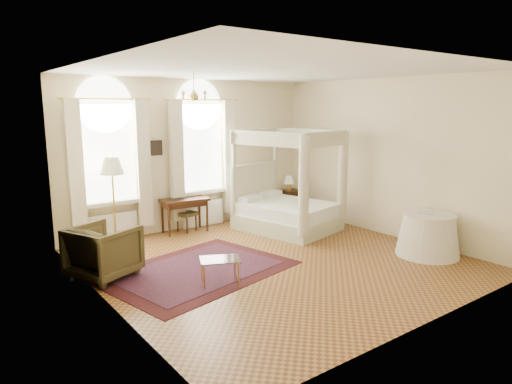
% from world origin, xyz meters
% --- Properties ---
extents(ground, '(6.00, 6.00, 0.00)m').
position_xyz_m(ground, '(0.00, 0.00, 0.00)').
color(ground, olive).
rests_on(ground, ground).
extents(room_walls, '(6.00, 6.00, 6.00)m').
position_xyz_m(room_walls, '(0.00, 0.00, 1.98)').
color(room_walls, '#F7E3BC').
rests_on(room_walls, ground).
extents(window_left, '(1.62, 0.27, 3.29)m').
position_xyz_m(window_left, '(-1.90, 2.87, 1.49)').
color(window_left, white).
rests_on(window_left, room_walls).
extents(window_right, '(1.62, 0.27, 3.29)m').
position_xyz_m(window_right, '(0.20, 2.87, 1.49)').
color(window_right, white).
rests_on(window_right, room_walls).
extents(chandelier, '(0.51, 0.45, 0.50)m').
position_xyz_m(chandelier, '(-0.90, 1.20, 2.91)').
color(chandelier, gold).
rests_on(chandelier, room_walls).
extents(wall_pictures, '(2.54, 0.03, 0.39)m').
position_xyz_m(wall_pictures, '(0.09, 2.97, 1.89)').
color(wall_pictures, black).
rests_on(wall_pictures, room_walls).
extents(canopy_bed, '(2.07, 2.35, 2.21)m').
position_xyz_m(canopy_bed, '(1.56, 1.49, 0.50)').
color(canopy_bed, '#BBBF9B').
rests_on(canopy_bed, ground).
extents(nightstand, '(0.45, 0.42, 0.60)m').
position_xyz_m(nightstand, '(2.70, 2.70, 0.30)').
color(nightstand, '#3A1F10').
rests_on(nightstand, ground).
extents(nightstand_lamp, '(0.25, 0.25, 0.36)m').
position_xyz_m(nightstand_lamp, '(2.68, 2.76, 0.84)').
color(nightstand_lamp, gold).
rests_on(nightstand_lamp, nightstand).
extents(writing_desk, '(1.04, 0.61, 0.75)m').
position_xyz_m(writing_desk, '(-0.38, 2.67, 0.64)').
color(writing_desk, '#3A1F10').
rests_on(writing_desk, ground).
extents(laptop, '(0.41, 0.33, 0.03)m').
position_xyz_m(laptop, '(-0.57, 2.72, 0.76)').
color(laptop, black).
rests_on(laptop, writing_desk).
extents(stool, '(0.47, 0.47, 0.43)m').
position_xyz_m(stool, '(-0.32, 2.70, 0.36)').
color(stool, '#433E1D').
rests_on(stool, ground).
extents(armchair, '(1.23, 1.22, 0.86)m').
position_xyz_m(armchair, '(-2.70, 1.03, 0.43)').
color(armchair, '#41371B').
rests_on(armchair, ground).
extents(coffee_table, '(0.72, 0.63, 0.41)m').
position_xyz_m(coffee_table, '(-1.37, -0.33, 0.37)').
color(coffee_table, silver).
rests_on(coffee_table, ground).
extents(floor_lamp, '(0.46, 0.46, 1.77)m').
position_xyz_m(floor_lamp, '(-1.99, 2.50, 1.51)').
color(floor_lamp, gold).
rests_on(floor_lamp, ground).
extents(oriental_rug, '(3.41, 2.76, 0.01)m').
position_xyz_m(oriental_rug, '(-1.37, 0.40, 0.01)').
color(oriental_rug, '#3D0E0F').
rests_on(oriental_rug, ground).
extents(side_table, '(1.14, 1.14, 0.78)m').
position_xyz_m(side_table, '(2.46, -1.42, 0.38)').
color(side_table, white).
rests_on(side_table, ground).
extents(book, '(0.30, 0.32, 0.02)m').
position_xyz_m(book, '(2.37, -1.39, 0.79)').
color(book, black).
rests_on(book, side_table).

